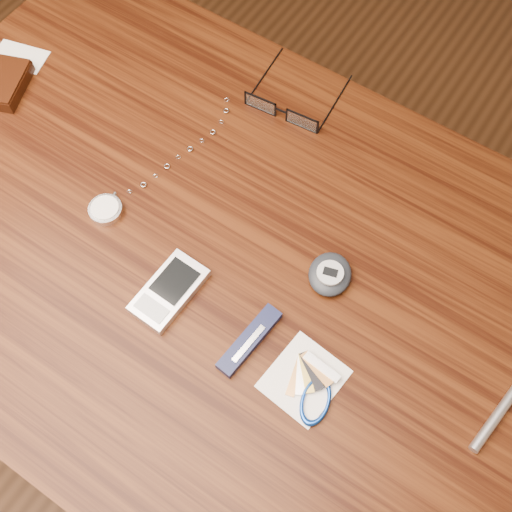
# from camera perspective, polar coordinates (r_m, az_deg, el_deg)

# --- Properties ---
(ground) EXTENTS (3.80, 3.80, 0.00)m
(ground) POSITION_cam_1_polar(r_m,az_deg,el_deg) (1.55, -2.69, -11.80)
(ground) COLOR #472814
(ground) RESTS_ON ground
(desk) EXTENTS (1.00, 0.70, 0.75)m
(desk) POSITION_cam_1_polar(r_m,az_deg,el_deg) (0.94, -4.35, -1.73)
(desk) COLOR #341608
(desk) RESTS_ON ground
(eyeglasses) EXTENTS (0.13, 0.13, 0.03)m
(eyeglasses) POSITION_cam_1_polar(r_m,az_deg,el_deg) (0.95, 2.44, 12.88)
(eyeglasses) COLOR black
(eyeglasses) RESTS_ON desk
(pocket_watch) EXTENTS (0.07, 0.27, 0.01)m
(pocket_watch) POSITION_cam_1_polar(r_m,az_deg,el_deg) (0.89, -12.87, 4.31)
(pocket_watch) COLOR silver
(pocket_watch) RESTS_ON desk
(pda_phone) EXTENTS (0.06, 0.10, 0.02)m
(pda_phone) POSITION_cam_1_polar(r_m,az_deg,el_deg) (0.81, -7.73, -3.08)
(pda_phone) COLOR silver
(pda_phone) RESTS_ON desk
(pedometer) EXTENTS (0.07, 0.08, 0.03)m
(pedometer) POSITION_cam_1_polar(r_m,az_deg,el_deg) (0.82, 6.59, -1.61)
(pedometer) COLOR black
(pedometer) RESTS_ON desk
(notepad_keys) EXTENTS (0.10, 0.10, 0.01)m
(notepad_keys) POSITION_cam_1_polar(r_m,az_deg,el_deg) (0.77, 4.86, -11.62)
(notepad_keys) COLOR silver
(notepad_keys) RESTS_ON desk
(pocket_knife) EXTENTS (0.03, 0.10, 0.01)m
(pocket_knife) POSITION_cam_1_polar(r_m,az_deg,el_deg) (0.78, -0.60, -7.51)
(pocket_knife) COLOR #0F1036
(pocket_knife) RESTS_ON desk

